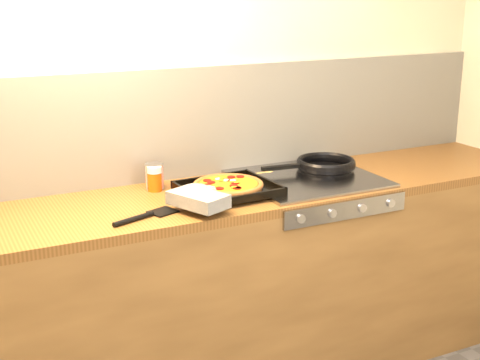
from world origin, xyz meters
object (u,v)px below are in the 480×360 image
juice_glass (155,178)px  frying_pan (325,165)px  pizza_on_tray (219,189)px  tomato_can (155,176)px

juice_glass → frying_pan: bearing=-6.5°
pizza_on_tray → tomato_can: (-0.19, 0.26, 0.01)m
frying_pan → pizza_on_tray: bearing=-167.1°
frying_pan → juice_glass: size_ratio=4.41×
tomato_can → juice_glass: bearing=-108.7°
pizza_on_tray → juice_glass: 0.30m
tomato_can → juice_glass: 0.03m
pizza_on_tray → tomato_can: 0.32m
frying_pan → juice_glass: (-0.80, 0.09, 0.01)m
pizza_on_tray → tomato_can: bearing=126.4°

